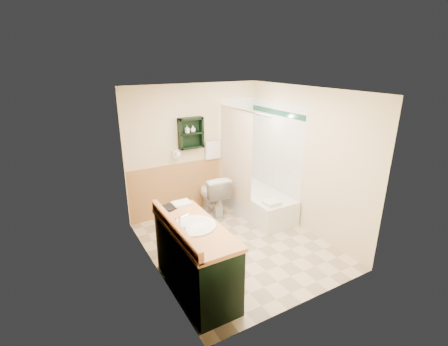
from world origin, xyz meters
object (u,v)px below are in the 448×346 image
Objects in this scene: toilet at (213,195)px; soap_bottle_b at (193,130)px; vanity at (196,259)px; vanity_book at (164,203)px; hair_dryer at (176,154)px; soap_bottle_a at (187,131)px; wall_shelf at (191,133)px; bathtub at (258,203)px.

toilet is 6.83× the size of soap_bottle_b.
vanity is 0.84m from vanity_book.
soap_bottle_a reaches higher than hair_dryer.
wall_shelf is 1.22m from toilet.
soap_bottle_a is at bearing -28.78° from toilet.
hair_dryer is at bearing -19.77° from toilet.
toilet is 1.27m from soap_bottle_b.
wall_shelf is 1.86m from vanity_book.
bathtub is at bearing 153.88° from toilet.
toilet reaches higher than bathtub.
hair_dryer reaches higher than toilet.
bathtub is 1.88× the size of toilet.
wall_shelf is 4.72× the size of soap_bottle_b.
vanity_book is (-1.06, -1.44, -0.53)m from wall_shelf.
wall_shelf is 0.37× the size of bathtub.
vanity_book is 1.84× the size of soap_bottle_b.
wall_shelf reaches higher than soap_bottle_a.
wall_shelf reaches higher than hair_dryer.
soap_bottle_b is (0.11, 0.00, 0.02)m from soap_bottle_a.
bathtub is 11.57× the size of soap_bottle_a.
vanity_book is at bearing -117.47° from hair_dryer.
hair_dryer reaches higher than vanity_book.
wall_shelf is at bearing 172.59° from soap_bottle_b.
vanity_book is at bearing -160.36° from bathtub.
bathtub is 1.83m from soap_bottle_b.
wall_shelf reaches higher than vanity.
wall_shelf is at bearing -35.60° from toilet.
toilet is at bearing 24.31° from vanity_book.
wall_shelf is 4.24× the size of soap_bottle_a.
hair_dryer is at bearing 45.37° from vanity_book.
vanity is 2.35m from bathtub.
hair_dryer is 1.04m from toilet.
vanity reaches higher than toilet.
vanity_book is 1.66× the size of soap_bottle_a.
soap_bottle_a is 0.11m from soap_bottle_b.
soap_bottle_a is (0.99, 1.43, 0.58)m from vanity_book.
wall_shelf is at bearing -4.76° from hair_dryer.
vanity is 1.80× the size of toilet.
soap_bottle_b reaches higher than hair_dryer.
soap_bottle_a is at bearing -176.09° from wall_shelf.
vanity reaches higher than bathtub.
vanity_book is (-0.76, -1.46, -0.18)m from hair_dryer.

